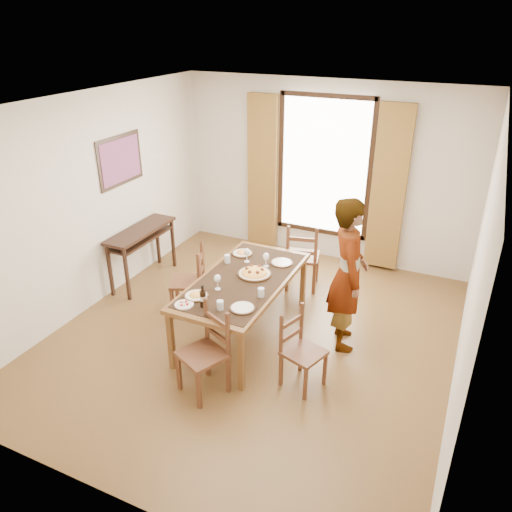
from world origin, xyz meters
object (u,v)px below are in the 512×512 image
at_px(man, 348,275).
at_px(pasta_platter, 254,271).
at_px(dining_table, 243,283).
at_px(console_table, 141,237).

relative_size(man, pasta_platter, 4.47).
xyz_separation_m(dining_table, pasta_platter, (0.08, 0.14, 0.11)).
height_order(dining_table, pasta_platter, pasta_platter).
bearing_deg(pasta_platter, man, 11.06).
relative_size(console_table, man, 0.67).
relative_size(console_table, pasta_platter, 3.00).
xyz_separation_m(console_table, man, (3.02, -0.27, 0.21)).
xyz_separation_m(console_table, dining_table, (1.90, -0.62, 0.01)).
xyz_separation_m(console_table, pasta_platter, (1.98, -0.48, 0.12)).
height_order(console_table, pasta_platter, pasta_platter).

